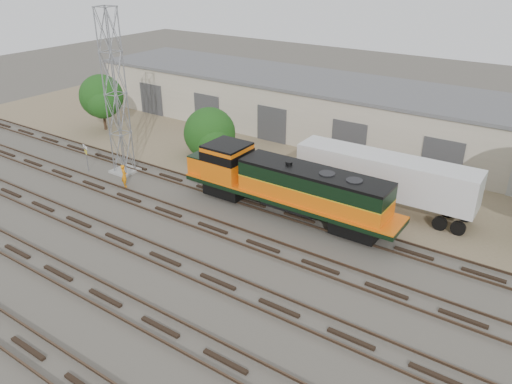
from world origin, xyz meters
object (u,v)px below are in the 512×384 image
Objects in this scene: locomotive at (285,185)px; worker at (124,176)px; signal_tower at (116,97)px; semi_trailer at (389,177)px.

worker is (-12.60, -3.17, -1.33)m from locomotive.
signal_tower reaches higher than semi_trailer.
semi_trailer is at bearing 16.50° from signal_tower.
worker is at bearing -165.87° from locomotive.
semi_trailer is (20.31, 6.02, -3.91)m from signal_tower.
semi_trailer is (5.51, 4.82, 0.21)m from locomotive.
signal_tower is at bearing -175.38° from locomotive.
locomotive is at bearing -135.40° from worker.
semi_trailer is at bearing -125.71° from worker.
signal_tower is at bearing -11.40° from worker.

